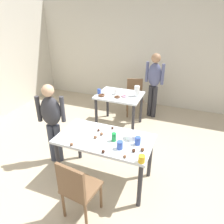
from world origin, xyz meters
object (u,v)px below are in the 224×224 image
soda_can (114,137)px  pitcher_far (137,91)px  dining_table_near (105,144)px  person_adult_far (154,80)px  chair_near_table (77,187)px  chair_far_table (135,95)px  dining_table_far (119,100)px  person_girl_near (52,118)px  mixing_bowl (132,136)px

soda_can → pitcher_far: (-0.15, 1.73, 0.05)m
dining_table_near → person_adult_far: (0.21, 2.38, 0.26)m
dining_table_near → person_adult_far: person_adult_far is taller
chair_near_table → chair_far_table: same height
chair_near_table → pitcher_far: size_ratio=3.96×
dining_table_near → pitcher_far: size_ratio=6.18×
dining_table_near → dining_table_far: (-0.37, 1.66, -0.02)m
person_girl_near → person_adult_far: size_ratio=0.91×
dining_table_far → soda_can: (0.52, -1.68, 0.18)m
dining_table_near → chair_near_table: 0.76m
chair_far_table → mixing_bowl: 2.36m
dining_table_near → soda_can: bearing=-7.4°
person_adult_far → chair_far_table: bearing=179.5°
person_girl_near → person_adult_far: (1.17, 2.29, 0.09)m
chair_far_table → mixing_bowl: chair_far_table is taller
person_girl_near → mixing_bowl: 1.32m
chair_far_table → pitcher_far: bearing=-71.5°
chair_far_table → dining_table_near: bearing=-84.4°
dining_table_near → person_girl_near: person_girl_near is taller
chair_near_table → person_adult_far: size_ratio=0.57×
dining_table_near → chair_near_table: bearing=-92.8°
dining_table_far → chair_near_table: size_ratio=1.09×
dining_table_near → chair_near_table: chair_near_table is taller
person_adult_far → mixing_bowl: bearing=-86.2°
person_girl_near → mixing_bowl: (1.32, 0.03, -0.04)m
dining_table_far → person_girl_near: 1.68m
chair_near_table → mixing_bowl: (0.40, 0.87, 0.29)m
person_adult_far → soda_can: size_ratio=12.52×
dining_table_near → mixing_bowl: 0.41m
dining_table_near → person_girl_near: size_ratio=0.97×
dining_table_far → chair_far_table: bearing=79.4°
chair_far_table → soda_can: soda_can is taller
chair_near_table → mixing_bowl: chair_near_table is taller
person_adult_far → mixing_bowl: 2.27m
chair_far_table → soda_can: (0.38, -2.41, 0.31)m
dining_table_near → pitcher_far: bearing=90.2°
chair_near_table → person_adult_far: 3.16m
person_girl_near → dining_table_far: bearing=69.3°
dining_table_near → soda_can: 0.22m
soda_can → pitcher_far: bearing=95.1°
chair_near_table → person_girl_near: person_girl_near is taller
chair_near_table → person_girl_near: size_ratio=0.62×
person_girl_near → pitcher_far: person_girl_near is taller
chair_far_table → person_adult_far: 0.61m
dining_table_near → dining_table_far: size_ratio=1.43×
person_girl_near → mixing_bowl: size_ratio=8.05×
chair_near_table → dining_table_near: bearing=87.2°
chair_far_table → person_adult_far: size_ratio=0.57×
soda_can → person_girl_near: bearing=173.9°
dining_table_far → person_girl_near: bearing=-110.7°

